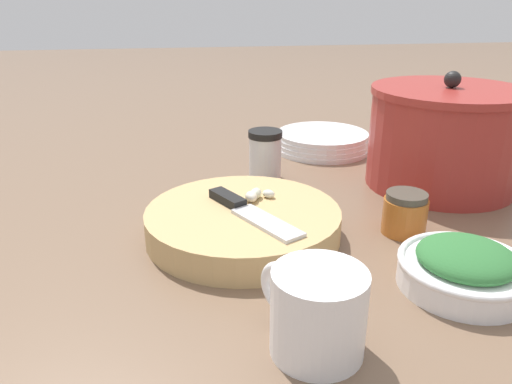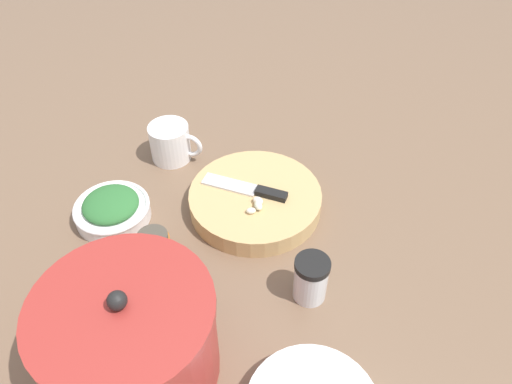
% 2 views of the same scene
% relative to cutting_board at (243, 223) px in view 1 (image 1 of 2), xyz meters
% --- Properties ---
extents(ground_plane, '(5.00, 5.00, 0.00)m').
position_rel_cutting_board_xyz_m(ground_plane, '(-0.07, 0.06, -0.02)').
color(ground_plane, brown).
extents(cutting_board, '(0.28, 0.28, 0.04)m').
position_rel_cutting_board_xyz_m(cutting_board, '(0.00, 0.00, 0.00)').
color(cutting_board, tan).
rests_on(cutting_board, ground_plane).
extents(chef_knife, '(0.17, 0.11, 0.01)m').
position_rel_cutting_board_xyz_m(chef_knife, '(0.01, 0.00, 0.03)').
color(chef_knife, black).
rests_on(chef_knife, cutting_board).
extents(garlic_cloves, '(0.04, 0.05, 0.02)m').
position_rel_cutting_board_xyz_m(garlic_cloves, '(-0.03, 0.02, 0.03)').
color(garlic_cloves, silver).
rests_on(garlic_cloves, cutting_board).
extents(herb_bowl, '(0.16, 0.16, 0.06)m').
position_rel_cutting_board_xyz_m(herb_bowl, '(0.17, 0.24, 0.00)').
color(herb_bowl, white).
rests_on(herb_bowl, ground_plane).
extents(spice_jar, '(0.06, 0.06, 0.09)m').
position_rel_cutting_board_xyz_m(spice_jar, '(-0.23, 0.07, 0.03)').
color(spice_jar, silver).
rests_on(spice_jar, ground_plane).
extents(coffee_mug, '(0.12, 0.09, 0.09)m').
position_rel_cutting_board_xyz_m(coffee_mug, '(0.25, 0.04, 0.02)').
color(coffee_mug, white).
rests_on(coffee_mug, ground_plane).
extents(plate_stack, '(0.21, 0.21, 0.04)m').
position_rel_cutting_board_xyz_m(plate_stack, '(-0.39, 0.23, -0.00)').
color(plate_stack, white).
rests_on(plate_stack, ground_plane).
extents(honey_jar, '(0.06, 0.06, 0.06)m').
position_rel_cutting_board_xyz_m(honey_jar, '(0.03, 0.23, 0.01)').
color(honey_jar, '#B26023').
rests_on(honey_jar, ground_plane).
extents(stock_pot, '(0.27, 0.27, 0.20)m').
position_rel_cutting_board_xyz_m(stock_pot, '(-0.15, 0.38, 0.07)').
color(stock_pot, '#9E2D28').
rests_on(stock_pot, ground_plane).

